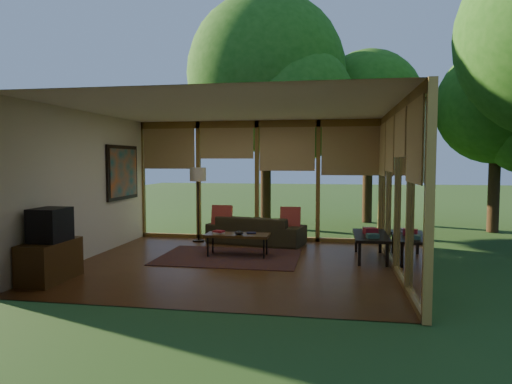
% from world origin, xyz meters
% --- Properties ---
extents(floor, '(5.50, 5.50, 0.00)m').
position_xyz_m(floor, '(0.00, 0.00, 0.00)').
color(floor, '#5B3418').
rests_on(floor, ground).
extents(ceiling, '(5.50, 5.50, 0.00)m').
position_xyz_m(ceiling, '(0.00, 0.00, 2.70)').
color(ceiling, white).
rests_on(ceiling, ground).
extents(wall_left, '(0.04, 5.00, 2.70)m').
position_xyz_m(wall_left, '(-2.75, 0.00, 1.35)').
color(wall_left, beige).
rests_on(wall_left, ground).
extents(wall_front, '(5.50, 0.04, 2.70)m').
position_xyz_m(wall_front, '(0.00, -2.50, 1.35)').
color(wall_front, beige).
rests_on(wall_front, ground).
extents(window_wall_back, '(5.50, 0.12, 2.70)m').
position_xyz_m(window_wall_back, '(0.00, 2.50, 1.35)').
color(window_wall_back, olive).
rests_on(window_wall_back, ground).
extents(window_wall_right, '(0.12, 5.00, 2.70)m').
position_xyz_m(window_wall_right, '(2.75, 0.00, 1.35)').
color(window_wall_right, olive).
rests_on(window_wall_right, ground).
extents(tree_nw, '(4.23, 4.23, 6.24)m').
position_xyz_m(tree_nw, '(-0.10, 4.59, 4.12)').
color(tree_nw, '#382414').
rests_on(tree_nw, ground).
extents(tree_ne, '(3.03, 3.03, 4.99)m').
position_xyz_m(tree_ne, '(2.69, 6.02, 3.46)').
color(tree_ne, '#382414').
rests_on(tree_ne, ground).
extents(tree_far, '(2.93, 2.93, 4.65)m').
position_xyz_m(tree_far, '(5.70, 4.62, 3.17)').
color(tree_far, '#382414').
rests_on(tree_far, ground).
extents(rug, '(2.58, 1.83, 0.01)m').
position_xyz_m(rug, '(-0.19, 0.53, 0.01)').
color(rug, brown).
rests_on(rug, floor).
extents(sofa, '(2.20, 1.23, 0.61)m').
position_xyz_m(sofa, '(0.07, 2.00, 0.30)').
color(sofa, '#332D19').
rests_on(sofa, floor).
extents(pillow_left, '(0.44, 0.23, 0.46)m').
position_xyz_m(pillow_left, '(-0.68, 1.95, 0.60)').
color(pillow_left, maroon).
rests_on(pillow_left, sofa).
extents(pillow_right, '(0.43, 0.23, 0.45)m').
position_xyz_m(pillow_right, '(0.82, 1.95, 0.59)').
color(pillow_right, maroon).
rests_on(pillow_right, sofa).
extents(ct_book_lower, '(0.25, 0.22, 0.03)m').
position_xyz_m(ct_book_lower, '(-0.41, 0.60, 0.44)').
color(ct_book_lower, beige).
rests_on(ct_book_lower, coffee_table).
extents(ct_book_upper, '(0.23, 0.20, 0.03)m').
position_xyz_m(ct_book_upper, '(-0.41, 0.60, 0.47)').
color(ct_book_upper, maroon).
rests_on(ct_book_upper, coffee_table).
extents(ct_book_side, '(0.20, 0.17, 0.03)m').
position_xyz_m(ct_book_side, '(0.19, 0.73, 0.44)').
color(ct_book_side, black).
rests_on(ct_book_side, coffee_table).
extents(ct_bowl, '(0.16, 0.16, 0.07)m').
position_xyz_m(ct_bowl, '(-0.01, 0.55, 0.46)').
color(ct_bowl, black).
rests_on(ct_bowl, coffee_table).
extents(media_cabinet, '(0.50, 1.00, 0.60)m').
position_xyz_m(media_cabinet, '(-2.47, -1.55, 0.30)').
color(media_cabinet, '#4B3114').
rests_on(media_cabinet, floor).
extents(television, '(0.45, 0.55, 0.50)m').
position_xyz_m(television, '(-2.45, -1.55, 0.85)').
color(television, black).
rests_on(television, media_cabinet).
extents(console_book_a, '(0.23, 0.19, 0.08)m').
position_xyz_m(console_book_a, '(2.40, 0.43, 0.49)').
color(console_book_a, '#355D4E').
rests_on(console_book_a, side_console).
extents(console_book_b, '(0.28, 0.23, 0.11)m').
position_xyz_m(console_book_b, '(2.40, 0.88, 0.51)').
color(console_book_b, maroon).
rests_on(console_book_b, side_console).
extents(console_book_c, '(0.24, 0.18, 0.06)m').
position_xyz_m(console_book_c, '(2.40, 1.28, 0.49)').
color(console_book_c, beige).
rests_on(console_book_c, side_console).
extents(floor_lamp, '(0.36, 0.36, 1.65)m').
position_xyz_m(floor_lamp, '(-1.25, 2.05, 1.41)').
color(floor_lamp, black).
rests_on(floor_lamp, floor).
extents(coffee_table, '(1.20, 0.50, 0.43)m').
position_xyz_m(coffee_table, '(-0.06, 0.65, 0.39)').
color(coffee_table, '#4B3114').
rests_on(coffee_table, floor).
extents(side_console, '(0.60, 1.40, 0.46)m').
position_xyz_m(side_console, '(2.40, 0.83, 0.41)').
color(side_console, black).
rests_on(side_console, floor).
extents(wall_painting, '(0.06, 1.35, 1.15)m').
position_xyz_m(wall_painting, '(-2.71, 1.40, 1.55)').
color(wall_painting, black).
rests_on(wall_painting, wall_left).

